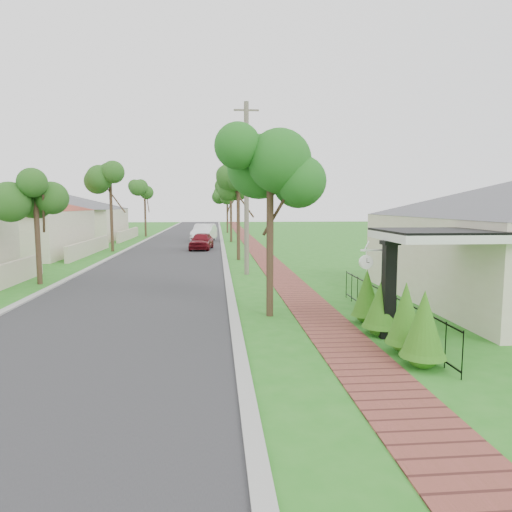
{
  "coord_description": "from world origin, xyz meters",
  "views": [
    {
      "loc": [
        0.14,
        -12.22,
        3.42
      ],
      "look_at": [
        1.62,
        4.76,
        1.5
      ],
      "focal_mm": 32.0,
      "sensor_mm": 36.0,
      "label": 1
    }
  ],
  "objects_px": {
    "parked_car_white": "(204,233)",
    "utility_pole": "(246,188)",
    "porch_post": "(388,294)",
    "parked_car_red": "(202,241)",
    "station_clock": "(367,261)",
    "near_tree": "(270,173)"
  },
  "relations": [
    {
      "from": "near_tree",
      "to": "utility_pole",
      "type": "xyz_separation_m",
      "value": [
        -0.15,
        8.5,
        -0.15
      ]
    },
    {
      "from": "porch_post",
      "to": "parked_car_white",
      "type": "height_order",
      "value": "porch_post"
    },
    {
      "from": "near_tree",
      "to": "station_clock",
      "type": "relative_size",
      "value": 8.55
    },
    {
      "from": "porch_post",
      "to": "station_clock",
      "type": "height_order",
      "value": "porch_post"
    },
    {
      "from": "parked_car_white",
      "to": "station_clock",
      "type": "distance_m",
      "value": 31.73
    },
    {
      "from": "parked_car_white",
      "to": "utility_pole",
      "type": "bearing_deg",
      "value": -74.11
    },
    {
      "from": "parked_car_white",
      "to": "near_tree",
      "type": "distance_m",
      "value": 29.5
    },
    {
      "from": "parked_car_white",
      "to": "utility_pole",
      "type": "xyz_separation_m",
      "value": [
        2.61,
        -20.65,
        3.39
      ]
    },
    {
      "from": "parked_car_white",
      "to": "near_tree",
      "type": "xyz_separation_m",
      "value": [
        2.76,
        -29.15,
        3.54
      ]
    },
    {
      "from": "parked_car_red",
      "to": "near_tree",
      "type": "bearing_deg",
      "value": -75.5
    },
    {
      "from": "parked_car_red",
      "to": "utility_pole",
      "type": "relative_size",
      "value": 0.46
    },
    {
      "from": "porch_post",
      "to": "parked_car_white",
      "type": "distance_m",
      "value": 32.14
    },
    {
      "from": "utility_pole",
      "to": "porch_post",
      "type": "bearing_deg",
      "value": -75.05
    },
    {
      "from": "parked_car_red",
      "to": "parked_car_white",
      "type": "relative_size",
      "value": 0.78
    },
    {
      "from": "near_tree",
      "to": "utility_pole",
      "type": "relative_size",
      "value": 0.66
    },
    {
      "from": "porch_post",
      "to": "utility_pole",
      "type": "bearing_deg",
      "value": 104.95
    },
    {
      "from": "utility_pole",
      "to": "station_clock",
      "type": "distance_m",
      "value": 11.16
    },
    {
      "from": "parked_car_red",
      "to": "parked_car_white",
      "type": "distance_m",
      "value": 7.84
    },
    {
      "from": "porch_post",
      "to": "parked_car_red",
      "type": "bearing_deg",
      "value": 103.12
    },
    {
      "from": "porch_post",
      "to": "utility_pole",
      "type": "height_order",
      "value": "utility_pole"
    },
    {
      "from": "utility_pole",
      "to": "station_clock",
      "type": "height_order",
      "value": "utility_pole"
    },
    {
      "from": "parked_car_red",
      "to": "parked_car_white",
      "type": "height_order",
      "value": "parked_car_white"
    }
  ]
}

